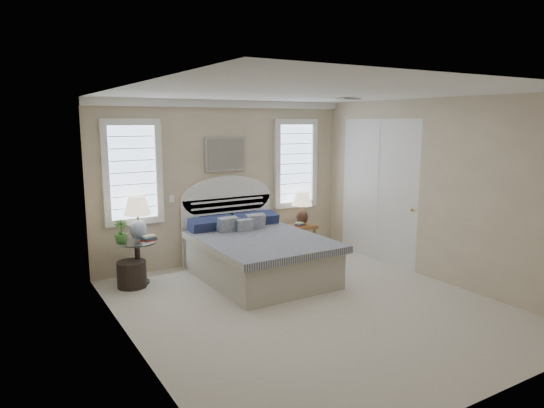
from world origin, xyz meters
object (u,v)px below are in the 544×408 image
Objects in this scene: floor_pot at (132,274)px; nightstand_right at (300,233)px; bed at (256,252)px; side_table_left at (138,258)px; lamp_left at (138,213)px; lamp_right at (302,204)px.

nightstand_right is at bearing 3.96° from floor_pot.
bed reaches higher than side_table_left.
floor_pot is 0.64× the size of lamp_left.
bed is 3.51× the size of lamp_left.
bed is at bearing -151.97° from nightstand_right.
nightstand_right is (1.30, 0.69, 0.00)m from bed.
nightstand_right is 0.89× the size of lamp_right.
side_table_left is at bearing -178.06° from nightstand_right.
nightstand_right is at bearing -143.75° from lamp_right.
lamp_left reaches higher than lamp_right.
lamp_left reaches higher than floor_pot.
lamp_right is (1.36, 0.74, 0.51)m from bed.
bed reaches higher than lamp_right.
lamp_left is at bearing -179.95° from lamp_right.
lamp_left is (0.07, 0.14, 0.64)m from side_table_left.
side_table_left is 0.97× the size of lamp_left.
floor_pot is 0.90m from lamp_left.
bed reaches higher than nightstand_right.
floor_pot is 0.70× the size of lamp_right.
side_table_left is at bearing 42.23° from floor_pot.
side_table_left is at bearing 160.26° from bed.
floor_pot is (-1.77, 0.48, -0.20)m from bed.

